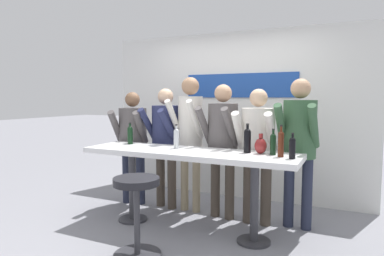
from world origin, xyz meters
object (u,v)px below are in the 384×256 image
Objects in this scene: person_center_right at (258,142)px; wine_bottle_0 at (130,134)px; person_right at (299,137)px; wine_bottle_2 at (176,137)px; wine_bottle_1 at (281,143)px; person_center at (222,136)px; wine_bottle_4 at (247,139)px; tasting_table at (188,162)px; person_left at (165,135)px; person_far_left at (133,136)px; wine_bottle_3 at (292,147)px; person_center_left at (190,128)px; bar_stool at (137,204)px; decorative_vase at (261,146)px; wine_bottle_5 at (273,143)px.

person_center_right is 5.87× the size of wine_bottle_0.
person_right is 6.12× the size of wine_bottle_2.
person_center is at bearing 146.97° from wine_bottle_1.
person_right is at bearing 80.83° from wine_bottle_1.
person_center_right is 0.41m from wine_bottle_4.
person_center_right is (0.66, 0.54, 0.20)m from tasting_table.
wine_bottle_1 is (1.04, 0.03, 0.27)m from tasting_table.
person_left is 5.06× the size of wine_bottle_1.
person_far_left reaches higher than wine_bottle_3.
person_far_left is 2.42m from wine_bottle_3.
person_left is at bearing -177.71° from person_center_left.
bar_stool is at bearing -83.27° from person_center_left.
tasting_table is at bearing -32.26° from person_left.
person_far_left is 1.09m from wine_bottle_2.
wine_bottle_3 is at bearing -25.12° from person_center.
person_center_left is at bearing 155.36° from wine_bottle_3.
person_right is (1.79, -0.01, 0.06)m from person_left.
wine_bottle_1 is (0.83, -0.54, 0.03)m from person_center.
wine_bottle_0 reaches higher than tasting_table.
wine_bottle_1 is at bearing -23.42° from decorative_vase.
wine_bottle_1 reaches higher than wine_bottle_5.
person_center is 1.19m from wine_bottle_0.
person_center reaches higher than person_center_right.
person_center_left is 6.46× the size of wine_bottle_0.
person_far_left is 0.52m from person_left.
person_far_left is 1.84m from person_center_right.
person_left reaches higher than wine_bottle_3.
wine_bottle_0 is (0.26, -0.42, 0.08)m from person_far_left.
person_center_left is 0.79m from wine_bottle_0.
person_center is at bearing 143.71° from decorative_vase.
wine_bottle_5 is at bearing -6.48° from person_left.
person_far_left is 0.98× the size of person_center_right.
wine_bottle_1 is at bearing -22.45° from person_center_left.
person_center_right is (1.84, -0.04, 0.02)m from person_far_left.
person_center_left reaches higher than person_center_right.
wine_bottle_2 is at bearing -155.47° from person_right.
person_far_left is (-1.18, 0.58, 0.18)m from tasting_table.
person_far_left reaches higher than bar_stool.
tasting_table is at bearing -178.51° from wine_bottle_1.
wine_bottle_5 is at bearing -5.49° from decorative_vase.
wine_bottle_1 is at bearing 1.49° from tasting_table.
person_center_left is at bearing -177.37° from person_right.
bar_stool is 1.62m from wine_bottle_3.
person_center is at bearing 19.91° from wine_bottle_0.
wine_bottle_2 is (-1.24, 0.06, -0.02)m from wine_bottle_1.
wine_bottle_0 is 1.01× the size of wine_bottle_5.
tasting_table is 0.97m from wine_bottle_0.
person_left is 1.68m from wine_bottle_5.
bar_stool is 1.34m from wine_bottle_0.
person_left is at bearing 136.49° from tasting_table.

